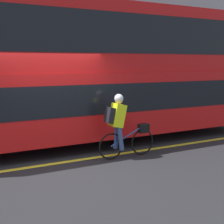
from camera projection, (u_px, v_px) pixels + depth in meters
name	position (u px, v px, depth m)	size (l,w,h in m)	color
ground_plane	(58.00, 163.00, 7.16)	(80.00, 80.00, 0.00)	#232326
road_center_line	(58.00, 163.00, 7.17)	(50.00, 0.14, 0.01)	yellow
sidewalk_curb	(17.00, 124.00, 11.55)	(60.00, 1.70, 0.10)	gray
building_facade	(7.00, 2.00, 11.73)	(60.00, 0.30, 9.09)	#9E9EA3
bus	(96.00, 68.00, 8.94)	(9.96, 2.60, 3.83)	black
cyclist_on_bike	(121.00, 124.00, 7.45)	(1.52, 0.32, 1.56)	black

